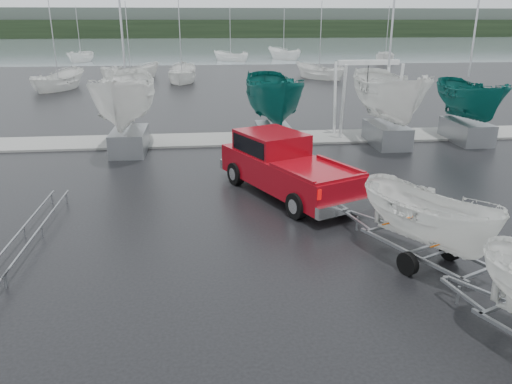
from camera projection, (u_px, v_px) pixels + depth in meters
name	position (u px, v px, depth m)	size (l,w,h in m)	color
ground_plane	(337.00, 237.00, 14.89)	(120.00, 120.00, 0.00)	black
lake	(217.00, 49.00, 108.78)	(300.00, 300.00, 0.00)	slate
dock	(274.00, 138.00, 27.08)	(30.00, 3.00, 0.12)	gray
treeline	(209.00, 29.00, 173.53)	(300.00, 8.00, 6.00)	black
far_hill	(209.00, 23.00, 180.38)	(300.00, 6.00, 10.00)	#4C5651
pickup_truck	(283.00, 163.00, 18.40)	(4.67, 6.80, 2.15)	maroon
trailer_hitched	(434.00, 170.00, 12.42)	(2.56, 3.77, 4.77)	gray
boat_hoist	(367.00, 88.00, 26.73)	(3.30, 2.18, 4.12)	silver
keelboat_0	(123.00, 59.00, 22.99)	(2.79, 3.20, 10.97)	gray
keelboat_1	(275.00, 64.00, 24.01)	(2.60, 3.20, 8.02)	gray
keelboat_2	(393.00, 59.00, 24.37)	(2.71, 3.20, 10.89)	gray
keelboat_3	(474.00, 76.00, 25.41)	(2.17, 3.20, 10.33)	gray
mast_rack_0	(32.00, 226.00, 14.78)	(0.56, 6.50, 0.06)	gray
moored_boat_0	(60.00, 89.00, 46.17)	(3.51, 3.56, 11.70)	silver
moored_boat_1	(182.00, 82.00, 51.56)	(2.89, 2.96, 11.63)	silver
moored_boat_2	(319.00, 79.00, 54.53)	(3.56, 3.58, 11.37)	silver
moored_boat_3	(385.00, 63.00, 73.75)	(3.49, 3.52, 11.50)	silver
moored_boat_4	(82.00, 62.00, 75.86)	(3.08, 3.13, 11.41)	silver
moored_boat_5	(283.00, 59.00, 81.16)	(3.90, 3.94, 11.83)	silver
moored_boat_6	(131.00, 78.00, 55.02)	(3.33, 3.30, 11.29)	silver
moored_boat_7	(231.00, 61.00, 77.71)	(3.41, 3.40, 11.18)	silver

